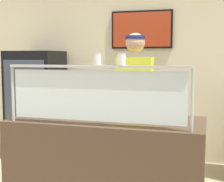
# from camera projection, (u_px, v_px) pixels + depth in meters

# --- Properties ---
(shop_rear_unit) EXTENTS (6.11, 0.13, 2.70)m
(shop_rear_unit) POSITION_uv_depth(u_px,v_px,m) (148.00, 67.00, 4.84)
(shop_rear_unit) COLOR beige
(shop_rear_unit) RESTS_ON ground
(serving_counter) EXTENTS (1.71, 0.75, 0.95)m
(serving_counter) POSITION_uv_depth(u_px,v_px,m) (107.00, 170.00, 3.01)
(serving_counter) COLOR #4C3828
(serving_counter) RESTS_ON ground
(sneeze_guard) EXTENTS (1.53, 0.06, 0.49)m
(sneeze_guard) POSITION_uv_depth(u_px,v_px,m) (95.00, 88.00, 2.63)
(sneeze_guard) COLOR #B2B5BC
(sneeze_guard) RESTS_ON serving_counter
(pizza_tray) EXTENTS (0.47, 0.47, 0.04)m
(pizza_tray) POSITION_uv_depth(u_px,v_px,m) (110.00, 115.00, 3.05)
(pizza_tray) COLOR #9EA0A8
(pizza_tray) RESTS_ON serving_counter
(pizza_server) EXTENTS (0.08, 0.28, 0.01)m
(pizza_server) POSITION_uv_depth(u_px,v_px,m) (107.00, 113.00, 3.04)
(pizza_server) COLOR #ADAFB7
(pizza_server) RESTS_ON pizza_tray
(parmesan_shaker) EXTENTS (0.06, 0.06, 0.10)m
(parmesan_shaker) POSITION_uv_depth(u_px,v_px,m) (98.00, 60.00, 2.60)
(parmesan_shaker) COLOR white
(parmesan_shaker) RESTS_ON sneeze_guard
(pepper_flake_shaker) EXTENTS (0.07, 0.07, 0.10)m
(pepper_flake_shaker) POSITION_uv_depth(u_px,v_px,m) (121.00, 60.00, 2.54)
(pepper_flake_shaker) COLOR white
(pepper_flake_shaker) RESTS_ON sneeze_guard
(worker_figure) EXTENTS (0.41, 0.50, 1.76)m
(worker_figure) POSITION_uv_depth(u_px,v_px,m) (135.00, 103.00, 3.61)
(worker_figure) COLOR #23232D
(worker_figure) RESTS_ON ground
(drink_fridge) EXTENTS (0.73, 0.65, 1.59)m
(drink_fridge) POSITION_uv_depth(u_px,v_px,m) (36.00, 104.00, 4.93)
(drink_fridge) COLOR black
(drink_fridge) RESTS_ON ground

